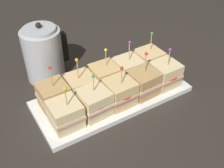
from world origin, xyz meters
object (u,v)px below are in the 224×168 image
at_px(sandwich_front_right, 143,83).
at_px(sandwich_back_left, 80,87).
at_px(sandwich_front_far_left, 66,114).
at_px(sandwich_front_far_right, 165,74).
at_px(sandwich_back_far_right, 149,61).
at_px(kettle_steel, 44,54).
at_px(sandwich_back_right, 128,69).
at_px(sandwich_back_far_left, 54,96).
at_px(sandwich_front_left, 94,102).
at_px(sandwich_back_center, 105,77).
at_px(serving_platter, 112,96).
at_px(sandwich_front_center, 119,92).

relative_size(sandwich_front_right, sandwich_back_left, 1.00).
bearing_deg(sandwich_front_far_left, sandwich_front_far_right, -0.13).
xyz_separation_m(sandwich_front_right, sandwich_back_left, (-0.19, 0.09, -0.00)).
distance_m(sandwich_back_far_right, kettle_steel, 0.39).
distance_m(sandwich_front_far_left, sandwich_back_right, 0.30).
xyz_separation_m(sandwich_front_far_left, sandwich_back_far_left, (0.00, 0.09, 0.00)).
relative_size(sandwich_front_left, sandwich_back_center, 0.95).
xyz_separation_m(serving_platter, kettle_steel, (-0.15, 0.24, 0.09)).
height_order(sandwich_front_far_left, sandwich_front_right, sandwich_front_right).
bearing_deg(sandwich_back_far_right, serving_platter, -166.05).
xyz_separation_m(sandwich_front_far_left, sandwich_back_left, (0.10, 0.09, 0.00)).
bearing_deg(sandwich_back_left, sandwich_back_far_left, -179.36).
height_order(sandwich_front_left, sandwich_back_right, sandwich_back_right).
bearing_deg(sandwich_back_center, sandwich_back_far_right, -0.17).
xyz_separation_m(sandwich_front_right, kettle_steel, (-0.24, 0.29, 0.04)).
relative_size(sandwich_front_right, sandwich_back_far_left, 1.01).
height_order(sandwich_front_center, sandwich_back_far_right, sandwich_back_far_right).
xyz_separation_m(sandwich_front_far_right, sandwich_back_left, (-0.29, 0.09, -0.00)).
height_order(sandwich_back_right, kettle_steel, kettle_steel).
height_order(sandwich_front_far_left, sandwich_front_left, sandwich_front_far_left).
distance_m(sandwich_front_center, sandwich_front_far_right, 0.19).
height_order(sandwich_front_far_left, sandwich_back_left, sandwich_back_left).
relative_size(sandwich_front_left, sandwich_back_far_right, 0.91).
bearing_deg(sandwich_back_far_left, sandwich_back_left, 0.64).
height_order(sandwich_front_right, sandwich_back_right, sandwich_front_right).
bearing_deg(sandwich_back_left, serving_platter, -26.20).
bearing_deg(kettle_steel, sandwich_front_right, -49.98).
distance_m(sandwich_front_center, sandwich_back_left, 0.13).
bearing_deg(sandwich_back_far_right, sandwich_front_center, -153.63).
distance_m(sandwich_front_far_right, sandwich_back_center, 0.21).
height_order(sandwich_back_far_left, sandwich_back_center, sandwich_back_far_left).
xyz_separation_m(sandwich_back_left, sandwich_back_right, (0.19, 0.00, -0.00)).
bearing_deg(sandwich_back_right, serving_platter, -153.69).
height_order(serving_platter, sandwich_back_left, sandwich_back_left).
xyz_separation_m(sandwich_front_far_left, kettle_steel, (0.05, 0.29, 0.04)).
relative_size(sandwich_front_center, sandwich_back_left, 0.93).
bearing_deg(sandwich_back_left, sandwich_back_far_right, 0.14).
bearing_deg(sandwich_back_left, sandwich_back_center, 0.76).
bearing_deg(kettle_steel, sandwich_back_center, -52.56).
bearing_deg(serving_platter, sandwich_front_left, -153.24).
height_order(sandwich_front_far_left, sandwich_back_right, sandwich_back_right).
bearing_deg(sandwich_back_far_right, sandwich_back_right, -179.88).
height_order(sandwich_front_far_right, sandwich_back_right, sandwich_back_right).
xyz_separation_m(serving_platter, sandwich_front_center, (-0.00, -0.05, 0.05)).
bearing_deg(sandwich_front_center, kettle_steel, 116.66).
height_order(sandwich_front_center, sandwich_back_right, sandwich_back_right).
distance_m(sandwich_front_far_right, sandwich_back_right, 0.13).
relative_size(sandwich_back_far_left, sandwich_back_left, 0.99).
distance_m(sandwich_back_far_left, sandwich_back_right, 0.29).
distance_m(sandwich_back_far_left, kettle_steel, 0.20).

